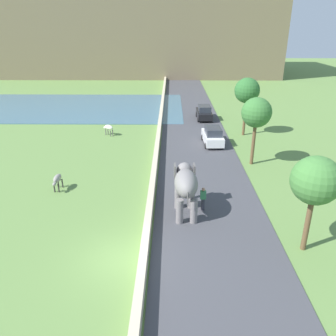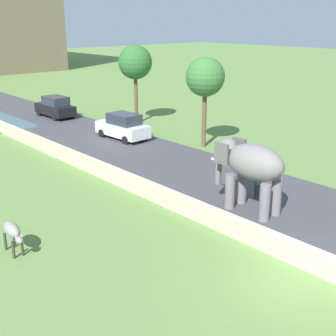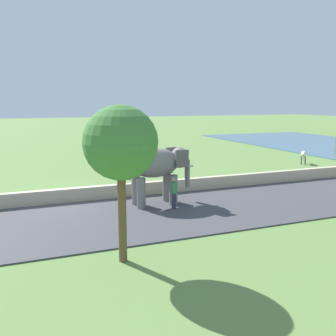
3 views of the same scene
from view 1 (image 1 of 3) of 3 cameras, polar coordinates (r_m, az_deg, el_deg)
name	(u,v)px [view 1 (image 1 of 3)]	position (r m, az deg, el deg)	size (l,w,h in m)	color
ground_plane	(121,259)	(17.83, -7.98, -15.03)	(220.00, 220.00, 0.00)	#608442
road_surface	(195,137)	(35.63, 4.57, 5.26)	(7.00, 120.00, 0.06)	#424247
barrier_wall	(158,140)	(33.56, -1.71, 4.81)	(0.40, 110.00, 0.76)	beige
lake	(57,107)	(51.56, -18.39, 9.81)	(36.00, 18.00, 0.08)	#426B84
hill_distant	(136,21)	(87.16, -5.46, 23.63)	(64.00, 28.00, 23.50)	#75664C
elephant	(186,185)	(20.38, 3.03, -2.82)	(1.50, 3.49, 2.99)	slate
person_beside_elephant	(203,198)	(21.34, 5.96, -5.17)	(0.36, 0.22, 1.63)	#33333D
car_black	(204,113)	(42.37, 6.15, 9.33)	(1.85, 4.03, 1.80)	black
car_white	(213,136)	(33.32, 7.58, 5.42)	(1.93, 4.07, 1.80)	white
cow_grey	(57,179)	(25.09, -18.28, -1.86)	(0.49, 1.40, 1.15)	gray
cow_white	(109,128)	(36.51, -10.06, 6.74)	(1.28, 1.14, 1.15)	silver
tree_near	(247,91)	(36.13, 13.27, 12.61)	(2.57, 2.57, 6.03)	brown
tree_mid	(316,181)	(17.77, 23.76, -2.05)	(2.43, 2.43, 5.23)	brown
tree_far	(256,113)	(28.21, 14.78, 9.00)	(2.43, 2.43, 5.67)	brown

